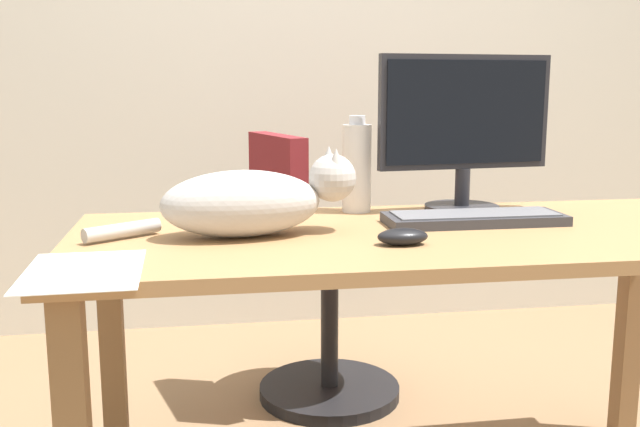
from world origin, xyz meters
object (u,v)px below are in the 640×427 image
at_px(computer_mouse, 403,237).
at_px(water_bottle, 357,167).
at_px(office_chair, 316,289).
at_px(cat, 251,200).
at_px(monitor, 465,127).
at_px(keyboard, 474,218).

relative_size(computer_mouse, water_bottle, 0.43).
relative_size(office_chair, cat, 1.48).
bearing_deg(water_bottle, monitor, -6.86).
distance_m(office_chair, water_bottle, 0.63).
height_order(computer_mouse, water_bottle, water_bottle).
bearing_deg(keyboard, office_chair, 114.60).
bearing_deg(cat, office_chair, 69.72).
relative_size(office_chair, monitor, 1.89).
bearing_deg(water_bottle, office_chair, 95.92).
bearing_deg(monitor, cat, -158.19).
bearing_deg(keyboard, cat, -174.68).
bearing_deg(water_bottle, computer_mouse, -88.47).
xyz_separation_m(monitor, water_bottle, (-0.28, 0.03, -0.11)).
relative_size(office_chair, water_bottle, 3.54).
bearing_deg(computer_mouse, cat, 154.47).
bearing_deg(monitor, office_chair, 125.68).
distance_m(monitor, cat, 0.65).
bearing_deg(keyboard, water_bottle, 138.98).
height_order(keyboard, cat, cat).
height_order(keyboard, computer_mouse, computer_mouse).
bearing_deg(water_bottle, cat, -138.17).
height_order(monitor, computer_mouse, monitor).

